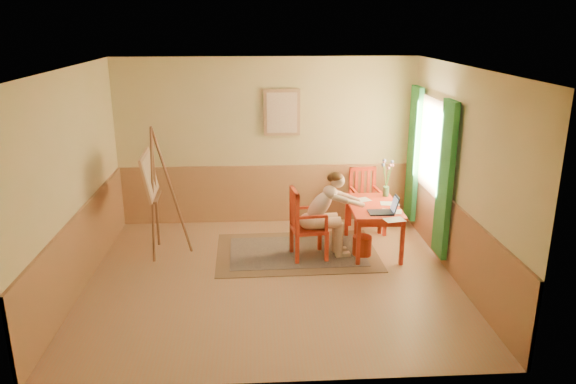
{
  "coord_description": "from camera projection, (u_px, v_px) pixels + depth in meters",
  "views": [
    {
      "loc": [
        -0.19,
        -6.75,
        3.35
      ],
      "look_at": [
        0.25,
        0.55,
        1.05
      ],
      "focal_mm": 34.13,
      "sensor_mm": 36.0,
      "label": 1
    }
  ],
  "objects": [
    {
      "name": "wastebasket",
      "position": [
        362.0,
        246.0,
        8.12
      ],
      "size": [
        0.37,
        0.37,
        0.3
      ],
      "primitive_type": "cylinder",
      "rotation": [
        0.0,
        0.0,
        0.41
      ],
      "color": "#A73217",
      "rests_on": "room"
    },
    {
      "name": "easel",
      "position": [
        152.0,
        180.0,
        7.91
      ],
      "size": [
        0.66,
        0.86,
        1.93
      ],
      "color": "brown",
      "rests_on": "room"
    },
    {
      "name": "table",
      "position": [
        374.0,
        211.0,
        8.18
      ],
      "size": [
        0.74,
        1.21,
        0.72
      ],
      "color": "red",
      "rests_on": "room"
    },
    {
      "name": "chair_left",
      "position": [
        305.0,
        224.0,
        7.92
      ],
      "size": [
        0.54,
        0.52,
        1.06
      ],
      "color": "red",
      "rests_on": "room"
    },
    {
      "name": "laptop",
      "position": [
        385.0,
        210.0,
        7.8
      ],
      "size": [
        0.41,
        0.25,
        0.25
      ],
      "color": "#1E2338",
      "rests_on": "table"
    },
    {
      "name": "papers",
      "position": [
        384.0,
        208.0,
        8.0
      ],
      "size": [
        0.71,
        1.16,
        0.0
      ],
      "color": "white",
      "rests_on": "table"
    },
    {
      "name": "room",
      "position": [
        271.0,
        179.0,
        7.02
      ],
      "size": [
        5.04,
        4.54,
        2.84
      ],
      "color": "#A37D5D",
      "rests_on": "ground"
    },
    {
      "name": "chair_back",
      "position": [
        364.0,
        199.0,
        9.07
      ],
      "size": [
        0.49,
        0.51,
        1.02
      ],
      "color": "red",
      "rests_on": "room"
    },
    {
      "name": "rug",
      "position": [
        297.0,
        252.0,
        8.26
      ],
      "size": [
        2.43,
        1.65,
        0.02
      ],
      "color": "#8C7251",
      "rests_on": "room"
    },
    {
      "name": "wainscot",
      "position": [
        270.0,
        223.0,
        8.05
      ],
      "size": [
        5.0,
        4.5,
        1.0
      ],
      "color": "tan",
      "rests_on": "room"
    },
    {
      "name": "figure",
      "position": [
        325.0,
        211.0,
        7.92
      ],
      "size": [
        0.98,
        0.47,
        1.29
      ],
      "color": "beige",
      "rests_on": "room"
    },
    {
      "name": "window",
      "position": [
        429.0,
        160.0,
        8.23
      ],
      "size": [
        0.12,
        2.01,
        2.2
      ],
      "color": "white",
      "rests_on": "room"
    },
    {
      "name": "vase",
      "position": [
        386.0,
        180.0,
        8.5
      ],
      "size": [
        0.25,
        0.29,
        0.58
      ],
      "color": "#3F724C",
      "rests_on": "table"
    },
    {
      "name": "wall_portrait",
      "position": [
        282.0,
        113.0,
        8.99
      ],
      "size": [
        0.6,
        0.05,
        0.76
      ],
      "color": "tan",
      "rests_on": "room"
    }
  ]
}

